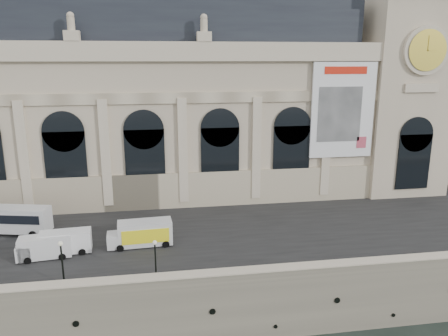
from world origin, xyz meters
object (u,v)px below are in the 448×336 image
object	(u,v)px
box_truck	(141,234)
lamp_left	(62,264)
lamp_right	(156,260)
van_c	(42,247)
bus_left	(2,219)
van_b	(62,242)

from	to	relation	value
box_truck	lamp_left	size ratio (longest dim) A/B	1.65
box_truck	lamp_right	distance (m)	8.03
van_c	lamp_left	xyz separation A→B (m)	(3.24, -6.04, 0.93)
lamp_right	bus_left	bearing A→B (deg)	141.81
lamp_left	box_truck	bearing A→B (deg)	48.39
bus_left	box_truck	bearing A→B (deg)	-20.37
van_c	lamp_left	distance (m)	6.92
van_b	lamp_left	size ratio (longest dim) A/B	1.29
van_b	box_truck	xyz separation A→B (m)	(8.18, 0.65, 0.18)
van_b	box_truck	world-z (taller)	box_truck
bus_left	lamp_left	xyz separation A→B (m)	(9.36, -13.61, 0.29)
bus_left	van_b	world-z (taller)	bus_left
lamp_left	bus_left	bearing A→B (deg)	124.53
bus_left	van_c	world-z (taller)	bus_left
van_b	van_c	distance (m)	2.04
van_b	lamp_left	bearing A→B (deg)	-78.50
van_c	lamp_right	size ratio (longest dim) A/B	1.40
van_b	van_c	size ratio (longest dim) A/B	1.01
box_truck	lamp_right	bearing A→B (deg)	-79.29
van_c	box_truck	xyz separation A→B (m)	(10.00, 1.57, 0.21)
bus_left	lamp_right	size ratio (longest dim) A/B	2.91
bus_left	lamp_left	distance (m)	16.52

